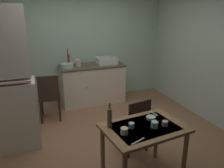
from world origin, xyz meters
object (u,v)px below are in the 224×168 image
(hand_pump, at_px, (68,59))
(chair_far_side, at_px, (134,123))
(sink_basin, at_px, (106,60))
(teacup_cream, at_px, (124,131))
(dining_table, at_px, (144,135))
(chair_by_counter, at_px, (49,96))
(serving_bowl_wide, at_px, (151,118))
(hutch_cabinet, at_px, (0,87))
(glass_bottle, at_px, (110,117))
(mixing_bowl_counter, at_px, (67,66))

(hand_pump, height_order, chair_far_side, hand_pump)
(sink_basin, height_order, teacup_cream, sink_basin)
(dining_table, relative_size, chair_by_counter, 1.11)
(chair_by_counter, bearing_deg, serving_bowl_wide, -60.48)
(hutch_cabinet, relative_size, chair_by_counter, 2.30)
(dining_table, relative_size, serving_bowl_wide, 8.54)
(hand_pump, distance_m, serving_bowl_wide, 2.66)
(hutch_cabinet, xyz_separation_m, glass_bottle, (1.25, -1.20, -0.13))
(chair_by_counter, relative_size, glass_bottle, 3.05)
(dining_table, bearing_deg, serving_bowl_wide, 39.60)
(sink_basin, height_order, dining_table, sink_basin)
(serving_bowl_wide, distance_m, teacup_cream, 0.51)
(sink_basin, xyz_separation_m, glass_bottle, (-0.84, -2.54, -0.09))
(chair_by_counter, distance_m, glass_bottle, 2.03)
(hutch_cabinet, distance_m, chair_by_counter, 1.15)
(hutch_cabinet, bearing_deg, glass_bottle, -43.70)
(dining_table, distance_m, glass_bottle, 0.48)
(hand_pump, distance_m, chair_far_side, 2.29)
(teacup_cream, bearing_deg, glass_bottle, 114.99)
(hand_pump, height_order, dining_table, hand_pump)
(hutch_cabinet, distance_m, chair_far_side, 2.03)
(sink_basin, xyz_separation_m, hand_pump, (-0.85, 0.05, 0.09))
(hutch_cabinet, distance_m, dining_table, 2.15)
(hutch_cabinet, bearing_deg, mixing_bowl_counter, 47.35)
(hand_pump, bearing_deg, serving_bowl_wide, -77.46)
(dining_table, bearing_deg, teacup_cream, -165.85)
(hand_pump, distance_m, teacup_cream, 2.81)
(mixing_bowl_counter, distance_m, glass_bottle, 2.49)
(sink_basin, relative_size, hand_pump, 1.13)
(chair_by_counter, bearing_deg, teacup_cream, -73.76)
(mixing_bowl_counter, xyz_separation_m, glass_bottle, (0.06, -2.49, -0.06))
(chair_by_counter, bearing_deg, dining_table, -66.06)
(mixing_bowl_counter, bearing_deg, sink_basin, 3.15)
(mixing_bowl_counter, xyz_separation_m, dining_table, (0.45, -2.62, -0.30))
(sink_basin, height_order, glass_bottle, glass_bottle)
(sink_basin, bearing_deg, hand_pump, 176.97)
(hand_pump, relative_size, glass_bottle, 1.27)
(chair_by_counter, bearing_deg, hutch_cabinet, -134.87)
(dining_table, bearing_deg, chair_by_counter, 113.94)
(serving_bowl_wide, bearing_deg, teacup_cream, -155.09)
(hutch_cabinet, height_order, chair_by_counter, hutch_cabinet)
(glass_bottle, bearing_deg, chair_far_side, 38.68)
(glass_bottle, bearing_deg, hand_pump, 90.21)
(dining_table, height_order, glass_bottle, glass_bottle)
(hand_pump, xyz_separation_m, serving_bowl_wide, (0.57, -2.58, -0.29))
(hutch_cabinet, height_order, glass_bottle, hutch_cabinet)
(hutch_cabinet, relative_size, dining_table, 2.07)
(chair_by_counter, xyz_separation_m, teacup_cream, (0.62, -2.14, 0.28))
(hand_pump, relative_size, teacup_cream, 4.48)
(glass_bottle, bearing_deg, chair_by_counter, 105.22)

